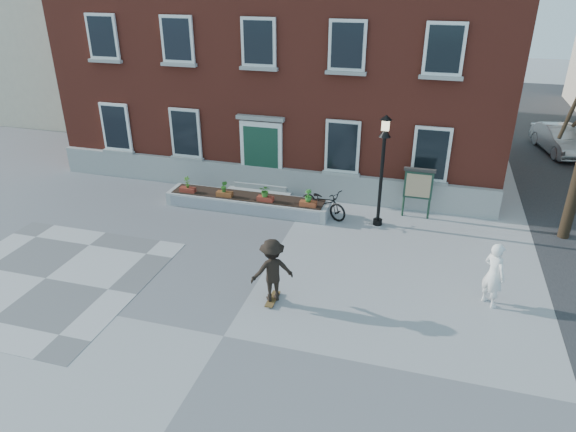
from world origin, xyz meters
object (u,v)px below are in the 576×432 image
(bystander, at_px, (494,275))
(notice_board, at_px, (418,185))
(lamp_post, at_px, (383,156))
(skateboarder, at_px, (272,270))
(bicycle, at_px, (323,202))
(parked_car, at_px, (560,139))

(bystander, xyz_separation_m, notice_board, (-2.23, 4.96, 0.35))
(lamp_post, distance_m, skateboarder, 6.08)
(notice_board, relative_size, skateboarder, 1.00)
(bicycle, distance_m, parked_car, 14.02)
(bicycle, xyz_separation_m, notice_board, (3.24, 0.81, 0.73))
(parked_car, relative_size, notice_board, 2.16)
(notice_board, height_order, skateboarder, notice_board)
(parked_car, bearing_deg, bicycle, -146.05)
(skateboarder, bearing_deg, lamp_post, 68.47)
(lamp_post, bearing_deg, bystander, -48.98)
(parked_car, xyz_separation_m, notice_board, (-6.30, -9.47, 0.60))
(notice_board, distance_m, skateboarder, 7.29)
(bicycle, xyz_separation_m, bystander, (5.47, -4.16, 0.39))
(bicycle, bearing_deg, bystander, -100.96)
(skateboarder, bearing_deg, bystander, 14.77)
(bystander, relative_size, skateboarder, 0.98)
(lamp_post, relative_size, notice_board, 2.10)
(bicycle, height_order, notice_board, notice_board)
(bicycle, height_order, skateboarder, skateboarder)
(lamp_post, xyz_separation_m, skateboarder, (-2.16, -5.47, -1.57))
(skateboarder, bearing_deg, notice_board, 62.26)
(parked_car, xyz_separation_m, lamp_post, (-7.53, -10.45, 1.87))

